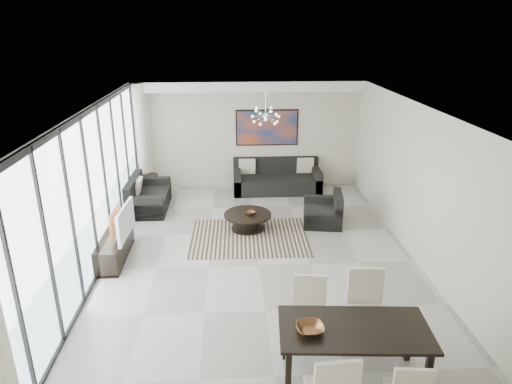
{
  "coord_description": "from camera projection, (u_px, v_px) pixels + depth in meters",
  "views": [
    {
      "loc": [
        -0.51,
        -7.54,
        4.28
      ],
      "look_at": [
        -0.03,
        0.62,
        1.25
      ],
      "focal_mm": 32.0,
      "sensor_mm": 36.0,
      "label": 1
    }
  ],
  "objects": [
    {
      "name": "room_shell",
      "position": [
        285.0,
        193.0,
        8.09
      ],
      "size": [
        6.0,
        9.0,
        2.9
      ],
      "color": "#A8A39B",
      "rests_on": "ground"
    },
    {
      "name": "window_wall",
      "position": [
        95.0,
        196.0,
        7.9
      ],
      "size": [
        0.37,
        8.95,
        2.9
      ],
      "color": "white",
      "rests_on": "floor"
    },
    {
      "name": "soffit",
      "position": [
        248.0,
        86.0,
        11.63
      ],
      "size": [
        5.98,
        0.4,
        0.26
      ],
      "primitive_type": "cube",
      "color": "white",
      "rests_on": "room_shell"
    },
    {
      "name": "painting",
      "position": [
        267.0,
        128.0,
        12.21
      ],
      "size": [
        1.68,
        0.04,
        0.98
      ],
      "primitive_type": "cube",
      "color": "#AD4318",
      "rests_on": "room_shell"
    },
    {
      "name": "chandelier",
      "position": [
        266.0,
        116.0,
        10.11
      ],
      "size": [
        0.66,
        0.66,
        0.71
      ],
      "color": "silver",
      "rests_on": "room_shell"
    },
    {
      "name": "rug",
      "position": [
        249.0,
        237.0,
        9.7
      ],
      "size": [
        2.5,
        1.95,
        0.01
      ],
      "primitive_type": "cube",
      "rotation": [
        0.0,
        0.0,
        -0.02
      ],
      "color": "black",
      "rests_on": "floor"
    },
    {
      "name": "coffee_table",
      "position": [
        248.0,
        220.0,
        10.03
      ],
      "size": [
        1.05,
        1.05,
        0.37
      ],
      "color": "black",
      "rests_on": "floor"
    },
    {
      "name": "bowl_coffee",
      "position": [
        250.0,
        213.0,
        9.92
      ],
      "size": [
        0.24,
        0.24,
        0.07
      ],
      "primitive_type": "imported",
      "rotation": [
        0.0,
        0.0,
        0.05
      ],
      "color": "brown",
      "rests_on": "coffee_table"
    },
    {
      "name": "sofa_main",
      "position": [
        277.0,
        180.0,
        12.32
      ],
      "size": [
        2.33,
        0.95,
        0.85
      ],
      "color": "black",
      "rests_on": "floor"
    },
    {
      "name": "loveseat",
      "position": [
        147.0,
        198.0,
        11.12
      ],
      "size": [
        0.88,
        1.57,
        0.78
      ],
      "color": "black",
      "rests_on": "floor"
    },
    {
      "name": "armchair",
      "position": [
        324.0,
        213.0,
        10.28
      ],
      "size": [
        0.96,
        1.0,
        0.74
      ],
      "color": "black",
      "rests_on": "floor"
    },
    {
      "name": "side_table",
      "position": [
        151.0,
        181.0,
        11.96
      ],
      "size": [
        0.41,
        0.41,
        0.57
      ],
      "color": "black",
      "rests_on": "floor"
    },
    {
      "name": "tv_console",
      "position": [
        115.0,
        247.0,
        8.76
      ],
      "size": [
        0.43,
        1.53,
        0.48
      ],
      "primitive_type": "cube",
      "color": "black",
      "rests_on": "floor"
    },
    {
      "name": "television",
      "position": [
        120.0,
        222.0,
        8.55
      ],
      "size": [
        0.19,
        1.07,
        0.61
      ],
      "primitive_type": "imported",
      "rotation": [
        0.0,
        0.0,
        1.52
      ],
      "color": "gray",
      "rests_on": "tv_console"
    },
    {
      "name": "dining_table",
      "position": [
        354.0,
        334.0,
        5.62
      ],
      "size": [
        1.92,
        1.06,
        0.77
      ],
      "color": "black",
      "rests_on": "floor"
    },
    {
      "name": "dining_chair_nw",
      "position": [
        310.0,
        306.0,
        6.37
      ],
      "size": [
        0.52,
        0.52,
        1.0
      ],
      "color": "beige",
      "rests_on": "floor"
    },
    {
      "name": "dining_chair_ne",
      "position": [
        366.0,
        301.0,
        6.37
      ],
      "size": [
        0.53,
        0.53,
        1.09
      ],
      "color": "beige",
      "rests_on": "floor"
    },
    {
      "name": "bowl_dining",
      "position": [
        310.0,
        329.0,
        5.51
      ],
      "size": [
        0.36,
        0.36,
        0.08
      ],
      "primitive_type": "imported",
      "rotation": [
        0.0,
        0.0,
        0.07
      ],
      "color": "brown",
      "rests_on": "dining_table"
    }
  ]
}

